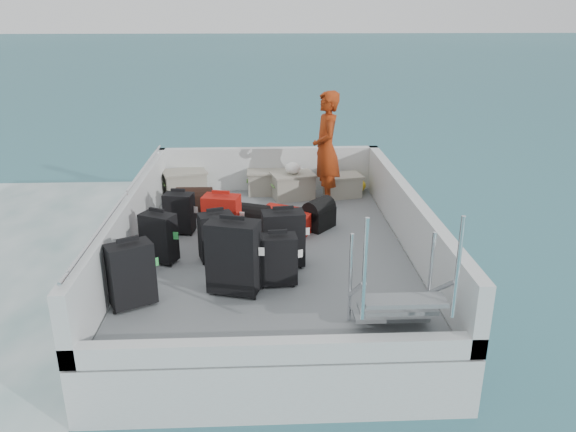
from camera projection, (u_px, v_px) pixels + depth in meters
name	position (u px, v px, depth m)	size (l,w,h in m)	color
ground	(271.00, 291.00, 7.28)	(160.00, 160.00, 0.00)	#1C5462
ferry_hull	(271.00, 270.00, 7.18)	(3.60, 5.00, 0.60)	silver
deck	(271.00, 248.00, 7.07)	(3.30, 4.70, 0.02)	slate
deck_fittings	(300.00, 229.00, 6.65)	(3.60, 5.00, 0.90)	silver
suitcase_0	(131.00, 275.00, 5.57)	(0.44, 0.25, 0.67)	black
suitcase_1	(159.00, 238.00, 6.56)	(0.40, 0.23, 0.60)	black
suitcase_2	(179.00, 213.00, 7.43)	(0.38, 0.23, 0.55)	black
suitcase_3	(234.00, 258.00, 5.82)	(0.52, 0.31, 0.79)	black
suitcase_4	(216.00, 237.00, 6.61)	(0.39, 0.23, 0.59)	black
suitcase_5	(222.00, 219.00, 7.11)	(0.45, 0.27, 0.63)	#9C0F0C
suitcase_6	(278.00, 260.00, 6.02)	(0.41, 0.24, 0.56)	black
suitcase_7	(283.00, 239.00, 6.44)	(0.48, 0.27, 0.67)	black
suitcase_8	(285.00, 221.00, 7.55)	(0.46, 0.70, 0.28)	#9C0F0C
duffel_0	(195.00, 205.00, 8.11)	(0.51, 0.30, 0.32)	black
duffel_1	(252.00, 222.00, 7.43)	(0.47, 0.30, 0.32)	black
duffel_2	(319.00, 217.00, 7.63)	(0.43, 0.30, 0.32)	black
crate_0	(185.00, 184.00, 8.95)	(0.63, 0.43, 0.38)	gray
crate_1	(267.00, 183.00, 9.06)	(0.58, 0.40, 0.35)	gray
crate_2	(293.00, 187.00, 8.84)	(0.61, 0.42, 0.37)	gray
crate_3	(342.00, 186.00, 8.93)	(0.54, 0.37, 0.32)	gray
yellow_bag	(357.00, 186.00, 9.15)	(0.28, 0.26, 0.22)	gold
white_bag	(293.00, 170.00, 8.74)	(0.24, 0.24, 0.18)	white
passenger	(326.00, 149.00, 8.33)	(0.63, 0.41, 1.72)	#CA3E13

